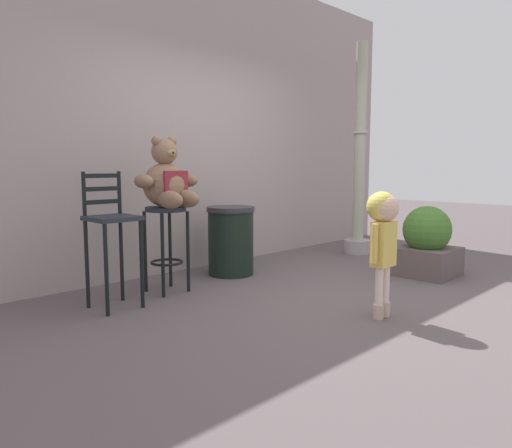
% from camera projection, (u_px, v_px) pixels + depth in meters
% --- Properties ---
extents(ground_plane, '(24.00, 24.00, 0.00)m').
position_uv_depth(ground_plane, '(330.00, 297.00, 4.38)').
color(ground_plane, '#5C5153').
extents(building_wall, '(7.27, 0.30, 3.45)m').
position_uv_depth(building_wall, '(188.00, 116.00, 5.57)').
color(building_wall, '#A29390').
rests_on(building_wall, ground_plane).
extents(bar_stool_with_teddy, '(0.37, 0.37, 0.79)m').
position_uv_depth(bar_stool_with_teddy, '(166.00, 232.00, 4.50)').
color(bar_stool_with_teddy, '#202630').
rests_on(bar_stool_with_teddy, ground_plane).
extents(teddy_bear, '(0.62, 0.56, 0.64)m').
position_uv_depth(teddy_bear, '(167.00, 182.00, 4.42)').
color(teddy_bear, '#89674F').
rests_on(teddy_bear, bar_stool_with_teddy).
extents(child_walking, '(0.31, 0.25, 0.97)m').
position_uv_depth(child_walking, '(383.00, 227.00, 3.71)').
color(child_walking, '#CCA899').
rests_on(child_walking, ground_plane).
extents(trash_bin, '(0.51, 0.51, 0.73)m').
position_uv_depth(trash_bin, '(230.00, 241.00, 5.24)').
color(trash_bin, black).
rests_on(trash_bin, ground_plane).
extents(lamppost, '(0.35, 0.35, 2.75)m').
position_uv_depth(lamppost, '(359.00, 172.00, 6.44)').
color(lamppost, '#A79EA0').
rests_on(lamppost, ground_plane).
extents(bar_chair_empty, '(0.37, 0.37, 1.12)m').
position_uv_depth(bar_chair_empty, '(111.00, 228.00, 3.98)').
color(bar_chair_empty, '#202630').
rests_on(bar_chair_empty, ground_plane).
extents(planter_with_shrub, '(0.59, 0.59, 0.74)m').
position_uv_depth(planter_with_shrub, '(426.00, 244.00, 5.21)').
color(planter_with_shrub, '#5E4F4E').
rests_on(planter_with_shrub, ground_plane).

